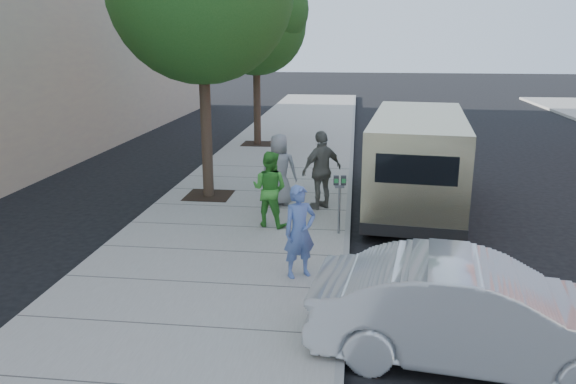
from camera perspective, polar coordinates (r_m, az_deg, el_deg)
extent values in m
plane|color=black|center=(12.52, -0.58, -4.33)|extent=(120.00, 120.00, 0.00)
cube|color=gray|center=(12.66, -5.08, -3.81)|extent=(5.00, 60.00, 0.15)
cube|color=gray|center=(12.40, 6.05, -4.25)|extent=(0.12, 60.00, 0.16)
cube|color=black|center=(15.15, -8.05, -0.33)|extent=(1.20, 1.20, 0.01)
cylinder|color=#38281E|center=(14.75, -8.33, 7.08)|extent=(0.28, 0.28, 3.96)
cube|color=black|center=(22.39, -3.10, 4.93)|extent=(1.20, 1.20, 0.01)
cylinder|color=#38281E|center=(22.14, -3.17, 9.40)|extent=(0.28, 0.28, 3.52)
sphere|color=#1F531B|center=(22.02, -3.28, 16.67)|extent=(3.80, 3.80, 3.80)
sphere|color=#1F531B|center=(21.55, -1.84, 18.05)|extent=(2.85, 2.85, 2.85)
sphere|color=#1F531B|center=(22.61, -4.37, 17.38)|extent=(2.66, 2.66, 2.66)
cylinder|color=gray|center=(12.04, 5.21, -1.91)|extent=(0.05, 0.05, 1.02)
cube|color=gray|center=(11.89, 5.27, 0.59)|extent=(0.20, 0.07, 0.07)
cube|color=#2D2D30|center=(11.85, 4.91, 1.19)|extent=(0.12, 0.10, 0.20)
cube|color=#2D2D30|center=(11.86, 5.66, 1.19)|extent=(0.12, 0.10, 0.20)
cube|color=beige|center=(14.44, 12.96, 3.36)|extent=(2.80, 6.07, 2.16)
cube|color=beige|center=(17.69, 12.97, 3.76)|extent=(2.05, 0.81, 0.92)
cube|color=black|center=(11.48, 12.91, 2.21)|extent=(1.62, 0.20, 0.60)
cylinder|color=black|center=(16.55, 9.54, 1.88)|extent=(0.37, 0.85, 0.83)
cylinder|color=black|center=(16.56, 16.16, 1.48)|extent=(0.37, 0.85, 0.83)
cylinder|color=black|center=(12.71, 8.31, -2.22)|extent=(0.37, 0.85, 0.83)
cylinder|color=black|center=(12.72, 16.93, -2.75)|extent=(0.37, 0.85, 0.83)
imported|color=silver|center=(7.98, 18.52, -11.55)|extent=(4.54, 2.07, 1.44)
imported|color=#5571B5|center=(9.78, 1.19, -4.04)|extent=(0.72, 0.65, 1.65)
imported|color=green|center=(12.41, -1.88, 0.31)|extent=(0.97, 0.84, 1.70)
imported|color=gray|center=(13.98, -0.90, 2.28)|extent=(0.92, 0.63, 1.80)
imported|color=slate|center=(13.69, 3.45, 2.24)|extent=(1.17, 1.09, 1.93)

